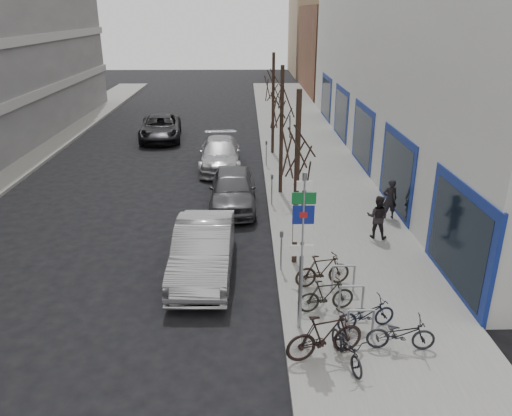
{
  "coord_description": "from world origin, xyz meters",
  "views": [
    {
      "loc": [
        1.1,
        -10.46,
        7.51
      ],
      "look_at": [
        1.4,
        3.44,
        2.0
      ],
      "focal_mm": 35.0,
      "sensor_mm": 36.0,
      "label": 1
    }
  ],
  "objects_px": {
    "bike_far_inner": "(323,270)",
    "pedestrian_near": "(390,199)",
    "bike_rack": "(351,296)",
    "tree_near": "(298,139)",
    "bike_mid_curb": "(366,312)",
    "bike_near_left": "(347,345)",
    "bike_mid_inner": "(326,295)",
    "highway_sign_pole": "(302,244)",
    "meter_back": "(266,151)",
    "meter_mid": "(272,187)",
    "tree_mid": "(282,101)",
    "tree_far": "(273,80)",
    "lane_car": "(161,128)",
    "meter_front": "(281,247)",
    "bike_near_right": "(325,335)",
    "parked_car_front": "(203,250)",
    "parked_car_back": "(220,154)",
    "parked_car_mid": "(233,189)",
    "bike_far_curb": "(401,331)",
    "pedestrian_far": "(378,217)"
  },
  "relations": [
    {
      "from": "bike_rack",
      "to": "parked_car_back",
      "type": "bearing_deg",
      "value": 106.44
    },
    {
      "from": "tree_far",
      "to": "meter_back",
      "type": "relative_size",
      "value": 4.33
    },
    {
      "from": "tree_far",
      "to": "parked_car_mid",
      "type": "xyz_separation_m",
      "value": [
        -2.02,
        -7.85,
        -3.32
      ]
    },
    {
      "from": "bike_near_left",
      "to": "bike_mid_inner",
      "type": "relative_size",
      "value": 0.99
    },
    {
      "from": "highway_sign_pole",
      "to": "meter_back",
      "type": "height_order",
      "value": "highway_sign_pole"
    },
    {
      "from": "bike_mid_inner",
      "to": "bike_far_curb",
      "type": "height_order",
      "value": "bike_far_curb"
    },
    {
      "from": "bike_near_right",
      "to": "bike_far_inner",
      "type": "xyz_separation_m",
      "value": [
        0.42,
        3.17,
        -0.07
      ]
    },
    {
      "from": "bike_near_left",
      "to": "bike_mid_inner",
      "type": "bearing_deg",
      "value": 79.35
    },
    {
      "from": "meter_back",
      "to": "meter_front",
      "type": "bearing_deg",
      "value": -90.0
    },
    {
      "from": "highway_sign_pole",
      "to": "parked_car_front",
      "type": "xyz_separation_m",
      "value": [
        -2.6,
        3.08,
        -1.66
      ]
    },
    {
      "from": "highway_sign_pole",
      "to": "bike_rack",
      "type": "xyz_separation_m",
      "value": [
        1.4,
        0.61,
        -1.8
      ]
    },
    {
      "from": "lane_car",
      "to": "parked_car_back",
      "type": "bearing_deg",
      "value": -63.04
    },
    {
      "from": "parked_car_front",
      "to": "pedestrian_far",
      "type": "height_order",
      "value": "pedestrian_far"
    },
    {
      "from": "bike_mid_curb",
      "to": "tree_near",
      "type": "bearing_deg",
      "value": 7.1
    },
    {
      "from": "tree_mid",
      "to": "pedestrian_near",
      "type": "distance_m",
      "value": 5.88
    },
    {
      "from": "parked_car_back",
      "to": "lane_car",
      "type": "bearing_deg",
      "value": 121.28
    },
    {
      "from": "bike_rack",
      "to": "tree_near",
      "type": "bearing_deg",
      "value": 112.48
    },
    {
      "from": "meter_front",
      "to": "parked_car_back",
      "type": "height_order",
      "value": "parked_car_back"
    },
    {
      "from": "highway_sign_pole",
      "to": "parked_car_mid",
      "type": "distance_m",
      "value": 9.01
    },
    {
      "from": "lane_car",
      "to": "bike_near_left",
      "type": "bearing_deg",
      "value": -76.77
    },
    {
      "from": "bike_mid_curb",
      "to": "tree_mid",
      "type": "bearing_deg",
      "value": -6.76
    },
    {
      "from": "highway_sign_pole",
      "to": "bike_mid_curb",
      "type": "relative_size",
      "value": 2.72
    },
    {
      "from": "bike_mid_curb",
      "to": "parked_car_front",
      "type": "distance_m",
      "value": 5.27
    },
    {
      "from": "bike_near_left",
      "to": "bike_far_inner",
      "type": "xyz_separation_m",
      "value": [
        -0.05,
        3.39,
        0.04
      ]
    },
    {
      "from": "bike_rack",
      "to": "meter_back",
      "type": "bearing_deg",
      "value": 97.02
    },
    {
      "from": "tree_far",
      "to": "bike_mid_curb",
      "type": "distance_m",
      "value": 16.98
    },
    {
      "from": "tree_far",
      "to": "tree_near",
      "type": "bearing_deg",
      "value": -90.0
    },
    {
      "from": "bike_near_left",
      "to": "pedestrian_far",
      "type": "bearing_deg",
      "value": 56.07
    },
    {
      "from": "lane_car",
      "to": "pedestrian_near",
      "type": "bearing_deg",
      "value": -57.14
    },
    {
      "from": "bike_far_curb",
      "to": "bike_far_inner",
      "type": "xyz_separation_m",
      "value": [
        -1.39,
        2.92,
        0.02
      ]
    },
    {
      "from": "tree_mid",
      "to": "parked_car_front",
      "type": "bearing_deg",
      "value": -112.0
    },
    {
      "from": "parked_car_front",
      "to": "pedestrian_far",
      "type": "bearing_deg",
      "value": 21.76
    },
    {
      "from": "bike_mid_inner",
      "to": "parked_car_mid",
      "type": "xyz_separation_m",
      "value": [
        -2.59,
        7.92,
        0.16
      ]
    },
    {
      "from": "meter_back",
      "to": "bike_mid_curb",
      "type": "xyz_separation_m",
      "value": [
        1.89,
        -14.06,
        -0.3
      ]
    },
    {
      "from": "bike_rack",
      "to": "lane_car",
      "type": "distance_m",
      "value": 21.29
    },
    {
      "from": "bike_near_left",
      "to": "bike_far_curb",
      "type": "relative_size",
      "value": 0.96
    },
    {
      "from": "meter_front",
      "to": "bike_near_right",
      "type": "xyz_separation_m",
      "value": [
        0.7,
        -4.14,
        -0.19
      ]
    },
    {
      "from": "tree_mid",
      "to": "highway_sign_pole",
      "type": "bearing_deg",
      "value": -91.14
    },
    {
      "from": "parked_car_mid",
      "to": "parked_car_front",
      "type": "bearing_deg",
      "value": -98.21
    },
    {
      "from": "tree_near",
      "to": "meter_mid",
      "type": "bearing_deg",
      "value": 95.14
    },
    {
      "from": "tree_mid",
      "to": "meter_back",
      "type": "bearing_deg",
      "value": 96.42
    },
    {
      "from": "bike_far_inner",
      "to": "pedestrian_near",
      "type": "bearing_deg",
      "value": -45.86
    },
    {
      "from": "bike_mid_curb",
      "to": "bike_far_inner",
      "type": "height_order",
      "value": "bike_far_inner"
    },
    {
      "from": "bike_rack",
      "to": "bike_near_right",
      "type": "xyz_separation_m",
      "value": [
        -0.95,
        -1.74,
        0.06
      ]
    },
    {
      "from": "bike_rack",
      "to": "bike_mid_inner",
      "type": "height_order",
      "value": "bike_mid_inner"
    },
    {
      "from": "parked_car_front",
      "to": "pedestrian_near",
      "type": "relative_size",
      "value": 3.16
    },
    {
      "from": "parked_car_front",
      "to": "pedestrian_far",
      "type": "distance_m",
      "value": 6.22
    },
    {
      "from": "lane_car",
      "to": "pedestrian_near",
      "type": "xyz_separation_m",
      "value": [
        10.7,
        -13.35,
        0.19
      ]
    },
    {
      "from": "tree_near",
      "to": "pedestrian_far",
      "type": "xyz_separation_m",
      "value": [
        3.02,
        1.76,
        -3.18
      ]
    },
    {
      "from": "bike_mid_inner",
      "to": "pedestrian_far",
      "type": "relative_size",
      "value": 1.0
    }
  ]
}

